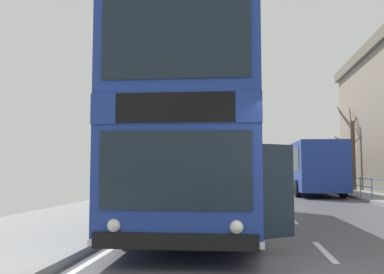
{
  "coord_description": "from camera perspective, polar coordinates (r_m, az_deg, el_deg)",
  "views": [
    {
      "loc": [
        -1.47,
        -5.31,
        1.49
      ],
      "look_at": [
        -2.82,
        5.6,
        2.38
      ],
      "focal_mm": 38.42,
      "sensor_mm": 36.0,
      "label": 1
    }
  ],
  "objects": [
    {
      "name": "background_bus_far_lane",
      "position": [
        27.18,
        15.83,
        -4.04
      ],
      "size": [
        2.75,
        11.04,
        3.05
      ],
      "color": "navy",
      "rests_on": "ground"
    },
    {
      "name": "bare_tree_far_01",
      "position": [
        30.45,
        21.39,
        -1.65
      ],
      "size": [
        2.06,
        3.2,
        5.88
      ],
      "color": "brown",
      "rests_on": "ground"
    },
    {
      "name": "double_decker_bus_main",
      "position": [
        11.45,
        1.37,
        -0.46
      ],
      "size": [
        3.5,
        10.89,
        4.43
      ],
      "color": "navy",
      "rests_on": "ground"
    }
  ]
}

